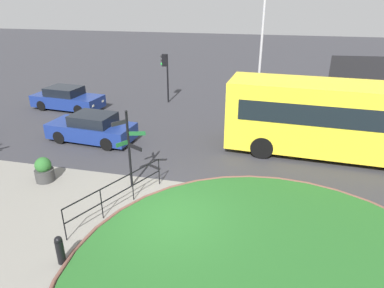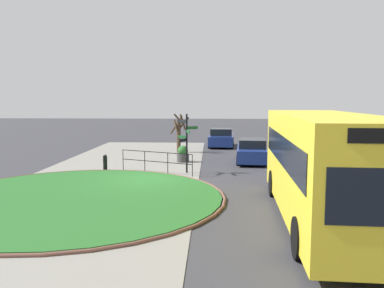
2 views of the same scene
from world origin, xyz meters
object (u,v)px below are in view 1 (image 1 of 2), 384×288
Objects in this scene: bus_yellow at (337,119)px; traffic_light_near at (165,67)px; bollard_foreground at (60,250)px; car_trailing at (67,99)px; lamppost_tall at (262,42)px; signpost_directional at (129,144)px; planter_near_signpost at (44,170)px; car_near_lane at (92,128)px; billboard_left at (369,75)px.

bus_yellow is 11.77m from traffic_light_near.
traffic_light_near is at bearing 96.88° from bollard_foreground.
car_trailing is at bearing 170.68° from bus_yellow.
bus_yellow is 1.28× the size of lamppost_tall.
bollard_foreground is 0.12× the size of lamppost_tall.
lamppost_tall is at bearing 120.50° from bus_yellow.
bollard_foreground is at bearing -93.49° from signpost_directional.
lamppost_tall is at bearing 59.11° from planter_near_signpost.
car_trailing is (-4.16, 4.44, 0.00)m from car_near_lane.
traffic_light_near is (-1.85, 15.34, 1.92)m from bollard_foreground.
traffic_light_near is at bearing 83.29° from planter_near_signpost.
billboard_left is at bearing 44.14° from planter_near_signpost.
signpost_directional is 0.32× the size of bus_yellow.
bus_yellow reaches higher than signpost_directional.
bus_yellow is at bearing -170.37° from car_near_lane.
bus_yellow reaches higher than traffic_light_near.
car_near_lane is at bearing -41.68° from car_trailing.
traffic_light_near is at bearing 32.41° from car_trailing.
traffic_light_near is at bearing -97.02° from car_near_lane.
planter_near_signpost is (-3.20, 3.85, 0.01)m from bollard_foreground.
car_near_lane is at bearing -151.60° from billboard_left.
bus_yellow reaches higher than car_near_lane.
planter_near_signpost is (-3.46, -0.42, -1.29)m from signpost_directional.
billboard_left is at bearing 57.89° from bollard_foreground.
car_near_lane is at bearing 134.42° from signpost_directional.
bollard_foreground is 0.88× the size of planter_near_signpost.
car_trailing is 6.62m from traffic_light_near.
bus_yellow is 2.09× the size of car_trailing.
bollard_foreground is at bearing -104.59° from lamppost_tall.
traffic_light_near reaches higher than car_trailing.
car_near_lane reaches higher than planter_near_signpost.
billboard_left is (14.53, 9.80, 1.35)m from car_near_lane.
bollard_foreground is at bearing -50.23° from planter_near_signpost.
traffic_light_near is (-9.87, 6.38, 0.61)m from bus_yellow.
billboard_left is at bearing -141.30° from car_near_lane.
car_trailing is 0.93× the size of billboard_left.
traffic_light_near is (1.53, 7.36, 1.71)m from car_near_lane.
bus_yellow reaches higher than billboard_left.
bollard_foreground is 15.57m from traffic_light_near.
lamppost_tall is (7.62, 8.31, 3.39)m from car_near_lane.
lamppost_tall reaches higher than billboard_left.
lamppost_tall is (11.78, 3.87, 3.39)m from car_trailing.
bollard_foreground is 0.27× the size of traffic_light_near.
planter_near_signpost is (0.17, -4.13, -0.20)m from car_near_lane.
traffic_light_near is at bearing 100.79° from signpost_directional.
car_near_lane is 4.14m from planter_near_signpost.
bus_yellow reaches higher than planter_near_signpost.
signpost_directional is at bearing -108.32° from lamppost_tall.
car_near_lane is at bearing 92.42° from planter_near_signpost.
bollard_foreground is 0.19× the size of car_trailing.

